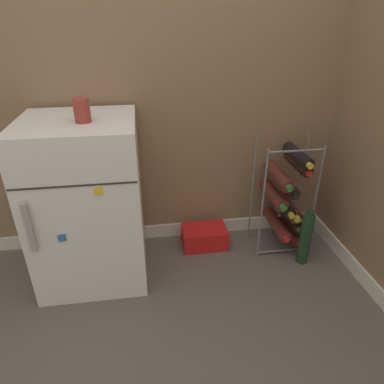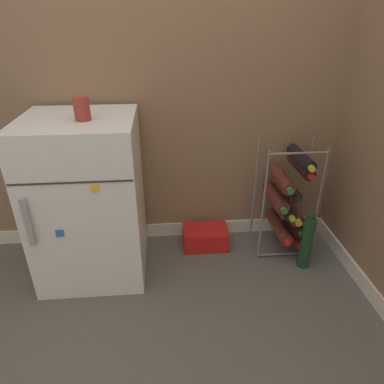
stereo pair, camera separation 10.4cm
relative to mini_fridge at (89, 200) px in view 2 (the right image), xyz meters
The scene contains 7 objects.
ground_plane 0.78m from the mini_fridge, 39.93° to the right, with size 14.00×14.00×0.00m, color #56544F.
wall_back 0.98m from the mini_fridge, 32.59° to the left, with size 6.95×0.07×2.50m.
mini_fridge is the anchor object (origin of this frame).
wine_rack 1.15m from the mini_fridge, ahead, with size 0.33×0.33×0.70m.
soda_box 0.77m from the mini_fridge, 12.07° to the left, with size 0.28×0.18×0.13m.
fridge_top_cup 0.50m from the mini_fridge, 45.33° to the right, with size 0.07×0.07×0.11m.
loose_bottle_floor 1.25m from the mini_fridge, ahead, with size 0.07×0.07×0.36m.
Camera 2 is at (-0.08, -1.23, 1.33)m, focal length 32.00 mm.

